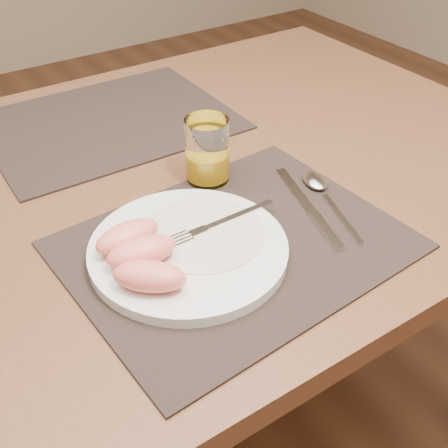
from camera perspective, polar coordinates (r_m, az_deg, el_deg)
ground at (r=1.48m, az=-4.94°, el=-20.58°), size 5.00×5.00×0.00m
table at (r=0.98m, az=-6.98°, el=0.57°), size 1.40×0.90×0.75m
placemat_near at (r=0.78m, az=1.13°, el=-2.13°), size 0.47×0.38×0.00m
placemat_far at (r=1.12m, az=-11.61°, el=10.15°), size 0.45×0.35×0.00m
plate at (r=0.76m, az=-3.64°, el=-2.60°), size 0.27×0.27×0.02m
plate_dressing at (r=0.77m, az=-2.13°, el=-0.92°), size 0.17×0.17×0.00m
fork at (r=0.78m, az=-1.14°, el=-0.17°), size 0.17×0.02×0.00m
knife at (r=0.84m, az=8.98°, el=1.14°), size 0.08×0.22×0.01m
spoon at (r=0.90m, az=9.60°, el=3.88°), size 0.08×0.19×0.01m
juice_glass at (r=0.89m, az=-1.71°, el=7.17°), size 0.07×0.07×0.11m
grapefruit_wedges at (r=0.72m, az=-8.61°, el=-3.07°), size 0.11×0.16×0.04m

